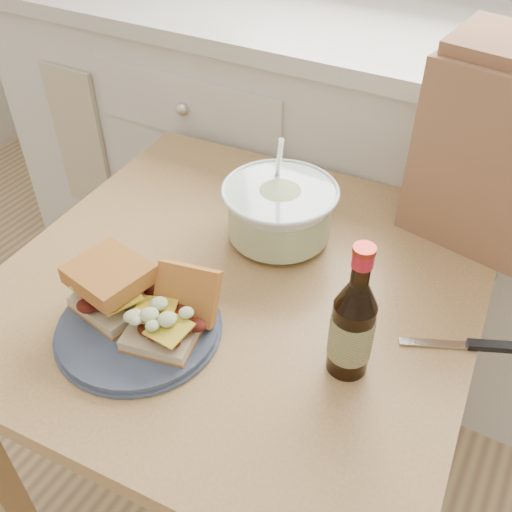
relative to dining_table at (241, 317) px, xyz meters
The scene contains 9 objects.
cabinet_run 0.74m from the dining_table, 83.35° to the left, with size 2.50×0.64×0.94m.
dining_table is the anchor object (origin of this frame).
plate 0.23m from the dining_table, 111.49° to the right, with size 0.26×0.26×0.02m, color #3E4A64.
sandwich_left 0.28m from the dining_table, 126.85° to the right, with size 0.13×0.13×0.09m.
sandwich_right 0.23m from the dining_table, 97.12° to the right, with size 0.13×0.17×0.09m.
coleslaw_bowl 0.21m from the dining_table, 87.52° to the left, with size 0.22×0.22×0.22m.
beer_bottle 0.32m from the dining_table, 20.43° to the right, with size 0.07×0.07×0.23m.
knife 0.42m from the dining_table, ahead, with size 0.17×0.09×0.01m.
paper_bag 0.56m from the dining_table, 46.18° to the left, with size 0.26×0.17×0.34m, color #986849.
Camera 1 is at (0.32, 0.32, 1.38)m, focal length 40.00 mm.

